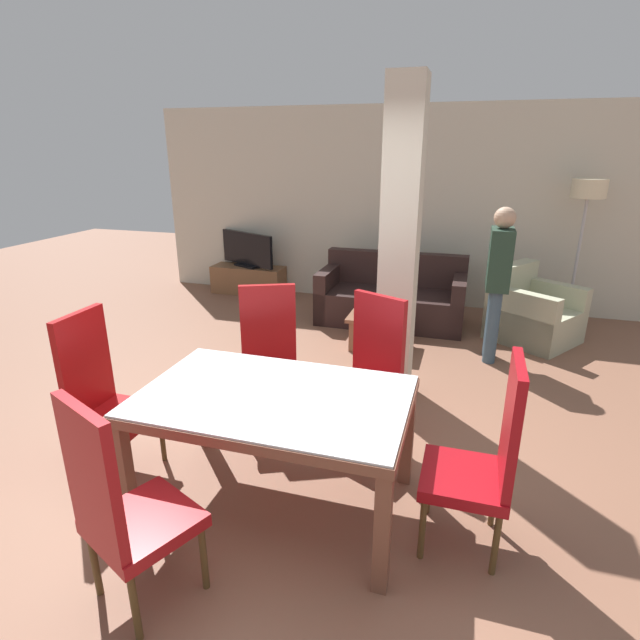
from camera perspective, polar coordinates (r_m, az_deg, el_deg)
name	(u,v)px	position (r m, az deg, el deg)	size (l,w,h in m)	color
ground_plane	(277,502)	(3.43, -4.91, -20.01)	(18.00, 18.00, 0.00)	brown
back_wall	(398,208)	(7.24, 8.87, 12.58)	(7.20, 0.09, 2.70)	beige
divider_pillar	(400,249)	(4.28, 9.10, 8.04)	(0.30, 0.35, 2.70)	beige
dining_table	(274,417)	(3.07, -5.24, -10.98)	(1.60, 1.02, 0.78)	brown
dining_chair_far_left	(270,357)	(3.96, -5.78, -4.25)	(0.61, 0.61, 1.15)	maroon
dining_chair_near_left	(121,505)	(2.63, -21.77, -19.08)	(0.61, 0.61, 1.15)	maroon
dining_chair_head_right	(485,456)	(2.91, 18.35, -14.53)	(0.46, 0.46, 1.15)	maroon
dining_chair_far_right	(369,371)	(3.73, 5.62, -5.81)	(0.61, 0.61, 1.15)	maroon
dining_chair_head_left	(103,393)	(3.69, -23.60, -7.68)	(0.46, 0.46, 1.15)	#9A0D0E
sofa	(391,299)	(6.50, 8.17, 2.35)	(1.82, 0.86, 0.86)	black
armchair	(531,315)	(6.31, 22.99, 0.49)	(1.15, 1.14, 0.86)	#B4B795
coffee_table	(378,330)	(5.67, 6.61, -1.16)	(0.63, 0.58, 0.39)	brown
bottle	(393,309)	(5.52, 8.38, 1.20)	(0.08, 0.08, 0.22)	#B2B7BC
tv_stand	(249,280)	(7.82, -8.16, 4.58)	(1.12, 0.40, 0.42)	brown
tv_screen	(247,250)	(7.71, -8.32, 7.90)	(0.99, 0.48, 0.52)	black
floor_lamp	(587,202)	(6.85, 28.20, 11.80)	(0.39, 0.39, 1.80)	#B7B7BC
standing_person	(498,275)	(5.40, 19.68, 4.83)	(0.22, 0.38, 1.61)	#385061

